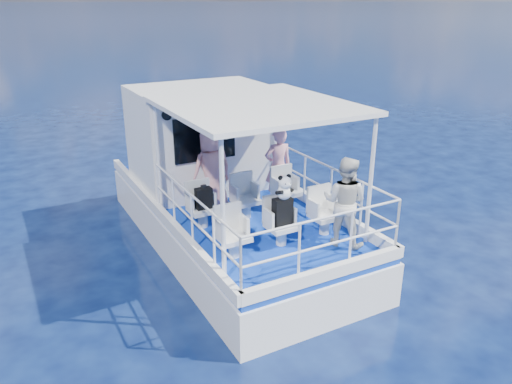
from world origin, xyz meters
TOP-DOWN VIEW (x-y plane):
  - ground at (0.00, 0.00)m, footprint 2000.00×2000.00m
  - hull at (0.00, 1.00)m, footprint 3.00×7.00m
  - deck at (0.00, 1.00)m, footprint 2.90×6.90m
  - cabin at (0.00, 2.30)m, footprint 2.85×2.00m
  - canopy at (0.00, -0.20)m, footprint 3.00×3.20m
  - canopy_posts at (0.00, -0.25)m, footprint 2.77×2.97m
  - railings at (0.00, -0.58)m, footprint 2.84×3.59m
  - seat_port_fwd at (-0.90, 0.20)m, footprint 0.48×0.46m
  - seat_center_fwd at (0.00, 0.20)m, footprint 0.48×0.46m
  - seat_stbd_fwd at (0.90, 0.20)m, footprint 0.48×0.46m
  - seat_port_aft at (-0.90, -1.10)m, footprint 0.48×0.46m
  - seat_center_aft at (0.00, -1.10)m, footprint 0.48×0.46m
  - seat_stbd_aft at (0.90, -1.10)m, footprint 0.48×0.46m
  - passenger_port_fwd at (-0.41, 0.84)m, footprint 0.65×0.48m
  - passenger_stbd_fwd at (0.91, 0.55)m, footprint 0.62×0.45m
  - passenger_stbd_aft at (0.94, -1.57)m, footprint 0.92×0.95m
  - backpack_port at (-0.88, 0.16)m, footprint 0.30×0.17m
  - backpack_center at (-0.01, -1.13)m, footprint 0.32×0.18m
  - compact_camera at (-0.87, 0.17)m, footprint 0.10×0.06m
  - panda at (0.00, -1.16)m, footprint 0.27×0.22m

SIDE VIEW (x-z plane):
  - ground at x=0.00m, z-range 0.00..0.00m
  - hull at x=0.00m, z-range -0.80..0.80m
  - deck at x=0.00m, z-range 0.80..0.90m
  - seat_port_fwd at x=-0.90m, z-range 0.90..1.28m
  - seat_center_fwd at x=0.00m, z-range 0.90..1.28m
  - seat_stbd_fwd at x=0.90m, z-range 0.90..1.28m
  - seat_port_aft at x=-0.90m, z-range 0.90..1.28m
  - seat_center_aft at x=0.00m, z-range 0.90..1.28m
  - seat_stbd_aft at x=0.90m, z-range 0.90..1.28m
  - railings at x=0.00m, z-range 0.90..1.90m
  - backpack_port at x=-0.88m, z-range 1.28..1.67m
  - backpack_center at x=-0.01m, z-range 1.28..1.76m
  - passenger_stbd_aft at x=0.94m, z-range 0.90..2.45m
  - passenger_stbd_fwd at x=0.91m, z-range 0.90..2.46m
  - compact_camera at x=-0.87m, z-range 1.67..1.73m
  - passenger_port_fwd at x=-0.41m, z-range 0.90..2.57m
  - panda at x=0.00m, z-range 1.76..2.18m
  - cabin at x=0.00m, z-range 0.90..3.10m
  - canopy_posts at x=0.00m, z-range 0.90..3.10m
  - canopy at x=0.00m, z-range 3.10..3.18m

